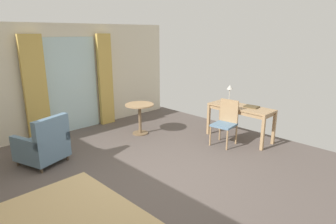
{
  "coord_description": "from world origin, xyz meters",
  "views": [
    {
      "loc": [
        -2.69,
        -3.19,
        2.35
      ],
      "look_at": [
        0.59,
        0.18,
        1.04
      ],
      "focal_mm": 30.8,
      "sensor_mm": 36.0,
      "label": 1
    }
  ],
  "objects": [
    {
      "name": "ground",
      "position": [
        0.0,
        0.0,
        -0.05
      ],
      "size": [
        7.0,
        7.27,
        0.1
      ],
      "primitive_type": "cube",
      "color": "#564C47"
    },
    {
      "name": "closed_book",
      "position": [
        2.88,
        -0.1,
        0.77
      ],
      "size": [
        0.25,
        0.32,
        0.03
      ],
      "primitive_type": "cube",
      "rotation": [
        0.0,
        0.0,
        0.12
      ],
      "color": "brown",
      "rests_on": "writing_desk"
    },
    {
      "name": "armchair_by_window",
      "position": [
        -0.9,
        1.9,
        0.36
      ],
      "size": [
        0.9,
        0.92,
        0.92
      ],
      "color": "slate",
      "rests_on": "ground"
    },
    {
      "name": "desk_chair",
      "position": [
        2.3,
        0.15,
        0.53
      ],
      "size": [
        0.51,
        0.49,
        0.96
      ],
      "color": "slate",
      "rests_on": "ground"
    },
    {
      "name": "wall_back",
      "position": [
        0.0,
        3.38,
        1.27
      ],
      "size": [
        6.6,
        0.12,
        2.55
      ],
      "primitive_type": "cube",
      "color": "beige",
      "rests_on": "ground"
    },
    {
      "name": "desk_lamp",
      "position": [
        2.87,
        0.48,
        1.07
      ],
      "size": [
        0.17,
        0.16,
        0.43
      ],
      "color": "#B7B2A8",
      "rests_on": "writing_desk"
    },
    {
      "name": "round_cafe_table",
      "position": [
        1.38,
        1.94,
        0.54
      ],
      "size": [
        0.67,
        0.67,
        0.73
      ],
      "color": "tan",
      "rests_on": "ground"
    },
    {
      "name": "balcony_glass_door",
      "position": [
        0.41,
        3.3,
        1.12
      ],
      "size": [
        1.31,
        0.02,
        2.24
      ],
      "primitive_type": "cube",
      "color": "silver",
      "rests_on": "ground"
    },
    {
      "name": "writing_desk",
      "position": [
        2.78,
        0.1,
        0.67
      ],
      "size": [
        0.56,
        1.44,
        0.76
      ],
      "color": "tan",
      "rests_on": "ground"
    },
    {
      "name": "curtain_panel_right",
      "position": [
        1.29,
        3.2,
        1.16
      ],
      "size": [
        0.38,
        0.1,
        2.31
      ],
      "primitive_type": "cube",
      "color": "tan",
      "rests_on": "ground"
    },
    {
      "name": "curtain_panel_left",
      "position": [
        -0.47,
        3.2,
        1.16
      ],
      "size": [
        0.48,
        0.1,
        2.31
      ],
      "primitive_type": "cube",
      "color": "tan",
      "rests_on": "ground"
    }
  ]
}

